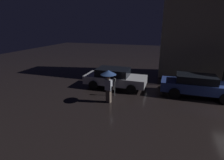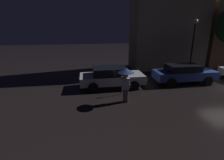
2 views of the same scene
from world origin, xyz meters
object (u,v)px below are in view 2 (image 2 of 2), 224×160
(pedestrian_with_umbrella, at_px, (126,76))
(parking_meter, at_px, (122,84))
(parked_car_silver, at_px, (111,77))
(street_lamp_near, at_px, (193,39))
(parked_car_blue, at_px, (184,73))

(pedestrian_with_umbrella, distance_m, parking_meter, 1.34)
(parked_car_silver, xyz_separation_m, street_lamp_near, (7.73, 2.64, 2.26))
(parking_meter, xyz_separation_m, street_lamp_near, (7.27, 4.21, 2.28))
(parking_meter, bearing_deg, parked_car_silver, 106.43)
(parking_meter, height_order, street_lamp_near, street_lamp_near)
(parked_car_blue, distance_m, parking_meter, 5.39)
(parked_car_blue, distance_m, street_lamp_near, 4.05)
(parked_car_silver, height_order, pedestrian_with_umbrella, pedestrian_with_umbrella)
(pedestrian_with_umbrella, bearing_deg, parking_meter, -75.67)
(parked_car_silver, height_order, street_lamp_near, street_lamp_near)
(parked_car_blue, xyz_separation_m, pedestrian_with_umbrella, (-5.19, -2.68, 0.77))
(parked_car_silver, distance_m, parking_meter, 1.63)
(parked_car_silver, relative_size, parking_meter, 3.71)
(parked_car_blue, height_order, parking_meter, parked_car_blue)
(parked_car_blue, bearing_deg, pedestrian_with_umbrella, -152.09)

